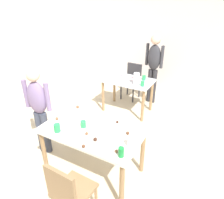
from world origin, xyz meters
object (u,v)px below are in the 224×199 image
person_girl_near (38,105)px  mixing_bowl (68,120)px  chair_far_table (132,79)px  pitcher_far (136,79)px  person_adult_far (154,63)px  dining_table_near (92,135)px  dining_table_far (128,85)px  chair_near_table (69,191)px  soda_can (121,152)px

person_girl_near → mixing_bowl: 0.58m
chair_far_table → pitcher_far: (0.44, -0.82, 0.37)m
person_adult_far → person_girl_near: bearing=-110.1°
dining_table_near → dining_table_far: same height
mixing_bowl → person_girl_near: bearing=178.7°
dining_table_far → mixing_bowl: 1.93m
chair_near_table → person_adult_far: person_adult_far is taller
mixing_bowl → pitcher_far: bearing=80.6°
mixing_bowl → pitcher_far: size_ratio=0.78×
dining_table_far → chair_far_table: (-0.19, 0.68, -0.13)m
chair_far_table → person_girl_near: (-0.43, -2.60, 0.38)m
dining_table_near → soda_can: (0.58, -0.28, 0.15)m
dining_table_far → chair_near_table: (0.55, -2.68, -0.13)m
chair_near_table → chair_far_table: same height
chair_far_table → soda_can: bearing=-68.8°
mixing_bowl → chair_far_table: bearing=93.2°
soda_can → dining_table_far: bearing=112.9°
pitcher_far → person_adult_far: bearing=84.6°
person_adult_far → mixing_bowl: (-0.37, -2.60, -0.20)m
person_girl_near → pitcher_far: person_girl_near is taller
dining_table_near → dining_table_far: size_ratio=1.29×
dining_table_far → mixing_bowl: size_ratio=5.82×
dining_table_far → person_adult_far: 0.83m
chair_far_table → pitcher_far: size_ratio=3.71×
mixing_bowl → pitcher_far: (0.30, 1.78, 0.08)m
person_girl_near → pitcher_far: 1.98m
person_adult_far → pitcher_far: person_adult_far is taller
person_adult_far → pitcher_far: size_ratio=6.92×
chair_near_table → chair_far_table: bearing=102.4°
person_adult_far → pitcher_far: 0.83m
soda_can → person_adult_far: bearing=101.8°
person_girl_near → chair_near_table: bearing=-33.1°
person_girl_near → mixing_bowl: (0.58, -0.01, -0.09)m
chair_far_table → person_girl_near: bearing=-99.5°
person_girl_near → dining_table_near: bearing=0.7°
dining_table_near → pitcher_far: (-0.09, 1.76, 0.21)m
dining_table_far → pitcher_far: 0.37m
person_girl_near → person_adult_far: 2.76m
dining_table_far → person_girl_near: bearing=-108.0°
person_girl_near → pitcher_far: bearing=63.8°
dining_table_near → pitcher_far: size_ratio=5.84×
chair_near_table → soda_can: 0.69m
dining_table_far → mixing_bowl: bearing=-91.4°
dining_table_near → chair_near_table: 0.82m
dining_table_far → chair_far_table: chair_far_table is taller
dining_table_near → chair_near_table: size_ratio=1.58×
dining_table_far → soda_can: bearing=-67.1°
soda_can → pitcher_far: size_ratio=0.52×
dining_table_near → pitcher_far: bearing=93.0°
chair_far_table → mixing_bowl: chair_far_table is taller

